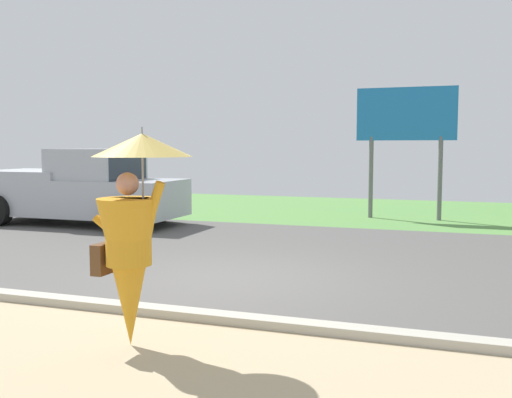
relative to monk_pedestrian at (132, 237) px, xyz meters
name	(u,v)px	position (x,y,z in m)	size (l,w,h in m)	color
ground_plane	(284,249)	(-0.25, 5.95, -1.13)	(40.00, 22.00, 0.20)	#565451
monk_pedestrian	(132,237)	(0.00, 0.00, 0.00)	(1.05, 0.95, 2.13)	orange
pickup_truck	(81,189)	(-6.04, 7.53, -0.21)	(5.20, 2.28, 1.88)	#ADB2BA
roadside_billboard	(406,123)	(1.52, 11.26, 1.47)	(2.60, 0.12, 3.50)	slate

